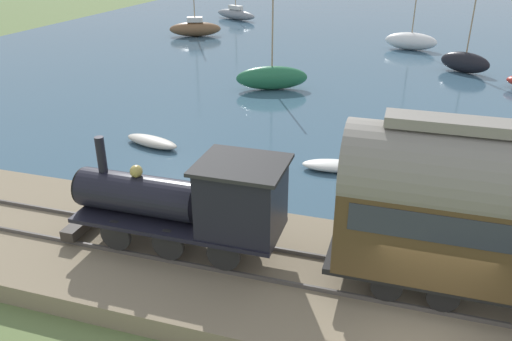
{
  "coord_description": "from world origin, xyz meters",
  "views": [
    {
      "loc": [
        -9.56,
        1.11,
        8.78
      ],
      "look_at": [
        3.99,
        5.3,
        2.16
      ],
      "focal_mm": 35.0,
      "sensor_mm": 36.0,
      "label": 1
    }
  ],
  "objects": [
    {
      "name": "harbor_water",
      "position": [
        44.64,
        0.0,
        0.0
      ],
      "size": [
        80.0,
        80.0,
        0.01
      ],
      "color": "#38566B",
      "rests_on": "ground"
    },
    {
      "name": "rail_embankment",
      "position": [
        1.41,
        0.0,
        0.3
      ],
      "size": [
        5.86,
        56.0,
        0.72
      ],
      "color": "#84755B",
      "rests_on": "ground"
    },
    {
      "name": "steam_locomotive",
      "position": [
        1.41,
        6.29,
        2.3
      ],
      "size": [
        2.03,
        6.48,
        3.1
      ],
      "color": "black",
      "rests_on": "rail_embankment"
    },
    {
      "name": "sailboat_white",
      "position": [
        36.02,
        1.23,
        0.78
      ],
      "size": [
        2.29,
        4.58,
        9.6
      ],
      "rotation": [
        0.0,
        0.0,
        -0.16
      ],
      "color": "white",
      "rests_on": "harbor_water"
    },
    {
      "name": "sailboat_green",
      "position": [
        20.44,
        9.33,
        0.77
      ],
      "size": [
        2.82,
        4.66,
        6.14
      ],
      "rotation": [
        0.0,
        0.0,
        0.38
      ],
      "color": "#236B42",
      "rests_on": "harbor_water"
    },
    {
      "name": "sailboat_brown",
      "position": [
        36.61,
        21.62,
        0.77
      ],
      "size": [
        3.45,
        5.26,
        8.45
      ],
      "rotation": [
        0.0,
        0.0,
        0.4
      ],
      "color": "brown",
      "rests_on": "harbor_water"
    },
    {
      "name": "sailboat_black",
      "position": [
        28.84,
        -2.67,
        0.75
      ],
      "size": [
        2.65,
        3.64,
        5.65
      ],
      "rotation": [
        0.0,
        0.0,
        -0.5
      ],
      "color": "black",
      "rests_on": "harbor_water"
    },
    {
      "name": "sailboat_gray",
      "position": [
        48.33,
        21.51,
        0.65
      ],
      "size": [
        3.94,
        6.09,
        5.95
      ],
      "rotation": [
        0.0,
        0.0,
        -0.49
      ],
      "color": "gray",
      "rests_on": "harbor_water"
    },
    {
      "name": "rowboat_mid_harbor",
      "position": [
        9.59,
        12.1,
        0.22
      ],
      "size": [
        1.65,
        3.06,
        0.42
      ],
      "rotation": [
        0.0,
        0.0,
        -0.26
      ],
      "color": "#B7B2A3",
      "rests_on": "harbor_water"
    },
    {
      "name": "rowboat_far_out",
      "position": [
        9.39,
        3.56,
        0.22
      ],
      "size": [
        1.42,
        2.8,
        0.42
      ],
      "rotation": [
        0.0,
        0.0,
        0.16
      ],
      "color": "silver",
      "rests_on": "harbor_water"
    },
    {
      "name": "rowboat_off_pier",
      "position": [
        9.08,
        -1.02,
        0.24
      ],
      "size": [
        2.59,
        2.8,
        0.46
      ],
      "rotation": [
        0.0,
        0.0,
        0.7
      ],
      "color": "beige",
      "rests_on": "harbor_water"
    }
  ]
}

